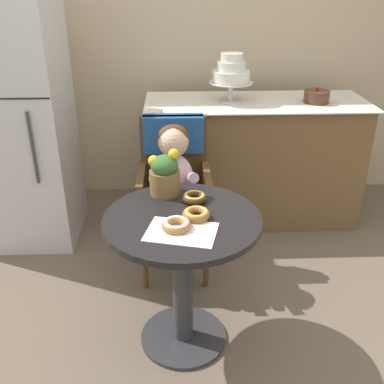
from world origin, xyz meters
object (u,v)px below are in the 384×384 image
at_px(donut_side, 194,197).
at_px(tiered_cake_stand, 231,73).
at_px(seated_child, 174,176).
at_px(flower_vase, 165,174).
at_px(wicker_chair, 174,171).
at_px(donut_mid, 176,224).
at_px(donut_front, 196,214).
at_px(cafe_table, 183,256).
at_px(refrigerator, 17,120).
at_px(round_layer_cake, 317,97).

bearing_deg(donut_side, tiered_cake_stand, 75.32).
bearing_deg(seated_child, flower_vase, -98.47).
bearing_deg(seated_child, donut_side, -76.23).
bearing_deg(wicker_chair, donut_mid, -93.97).
bearing_deg(donut_front, tiered_cake_stand, 77.16).
bearing_deg(tiered_cake_stand, donut_front, -102.84).
height_order(wicker_chair, flower_vase, wicker_chair).
bearing_deg(seated_child, cafe_table, -86.31).
relative_size(wicker_chair, seated_child, 1.31).
distance_m(cafe_table, refrigerator, 1.56).
bearing_deg(round_layer_cake, wicker_chair, -150.87).
relative_size(wicker_chair, donut_front, 7.65).
height_order(cafe_table, donut_mid, donut_mid).
bearing_deg(cafe_table, donut_side, 67.96).
xyz_separation_m(flower_vase, round_layer_cake, (1.03, 1.01, 0.12)).
height_order(seated_child, tiered_cake_stand, tiered_cake_stand).
height_order(wicker_chair, donut_mid, wicker_chair).
distance_m(tiered_cake_stand, round_layer_cake, 0.61).
height_order(cafe_table, seated_child, seated_child).
relative_size(seated_child, donut_mid, 5.66).
bearing_deg(wicker_chair, donut_side, -84.55).
bearing_deg(donut_side, round_layer_cake, 51.01).
bearing_deg(donut_side, seated_child, 103.77).
relative_size(wicker_chair, refrigerator, 0.56).
bearing_deg(donut_mid, tiered_cake_stand, 74.48).
bearing_deg(refrigerator, donut_side, -40.46).
xyz_separation_m(donut_mid, flower_vase, (-0.05, 0.35, 0.08)).
bearing_deg(refrigerator, donut_front, -45.05).
height_order(donut_front, donut_mid, same).
relative_size(donut_front, donut_mid, 0.97).
xyz_separation_m(wicker_chair, refrigerator, (-1.01, 0.40, 0.21)).
relative_size(donut_front, refrigerator, 0.07).
bearing_deg(tiered_cake_stand, wicker_chair, -123.62).
relative_size(cafe_table, seated_child, 0.99).
height_order(donut_side, flower_vase, flower_vase).
bearing_deg(wicker_chair, round_layer_cake, 24.62).
bearing_deg(donut_side, flower_vase, 146.80).
distance_m(donut_side, round_layer_cake, 1.43).
height_order(wicker_chair, donut_front, wicker_chair).
height_order(seated_child, flower_vase, seated_child).
bearing_deg(round_layer_cake, donut_front, -125.08).
height_order(cafe_table, tiered_cake_stand, tiered_cake_stand).
distance_m(cafe_table, donut_side, 0.28).
bearing_deg(round_layer_cake, seated_child, -144.44).
xyz_separation_m(cafe_table, donut_front, (0.06, -0.01, 0.23)).
distance_m(cafe_table, wicker_chair, 0.72).
bearing_deg(tiered_cake_stand, seated_child, -117.81).
distance_m(donut_side, refrigerator, 1.46).
xyz_separation_m(donut_mid, round_layer_cake, (0.98, 1.36, 0.20)).
xyz_separation_m(seated_child, refrigerator, (-1.01, 0.55, 0.17)).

